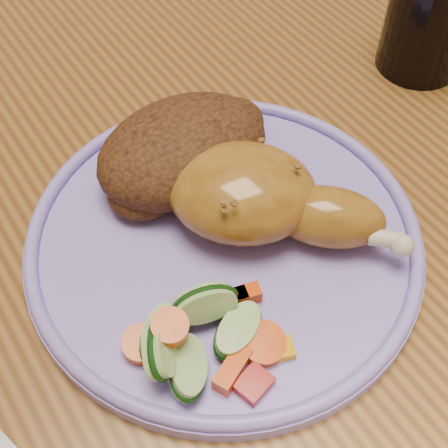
# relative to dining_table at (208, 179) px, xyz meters

# --- Properties ---
(ground) EXTENTS (4.00, 4.00, 0.00)m
(ground) POSITION_rel_dining_table_xyz_m (0.00, 0.00, -0.67)
(ground) COLOR brown
(ground) RESTS_ON ground
(dining_table) EXTENTS (0.90, 1.40, 0.75)m
(dining_table) POSITION_rel_dining_table_xyz_m (0.00, 0.00, 0.00)
(dining_table) COLOR brown
(dining_table) RESTS_ON ground
(chair_far) EXTENTS (0.42, 0.42, 0.91)m
(chair_far) POSITION_rel_dining_table_xyz_m (0.00, 0.63, -0.17)
(chair_far) COLOR #4C2D16
(chair_far) RESTS_ON ground
(plate) EXTENTS (0.28, 0.28, 0.01)m
(plate) POSITION_rel_dining_table_xyz_m (-0.06, -0.12, 0.09)
(plate) COLOR #8978DE
(plate) RESTS_ON dining_table
(plate_rim) EXTENTS (0.28, 0.28, 0.01)m
(plate_rim) POSITION_rel_dining_table_xyz_m (-0.06, -0.12, 0.10)
(plate_rim) COLOR #8978DE
(plate_rim) RESTS_ON plate
(chicken_leg) EXTENTS (0.15, 0.16, 0.05)m
(chicken_leg) POSITION_rel_dining_table_xyz_m (-0.03, -0.13, 0.12)
(chicken_leg) COLOR #9E6A21
(chicken_leg) RESTS_ON plate
(rice_pilaf) EXTENTS (0.14, 0.10, 0.06)m
(rice_pilaf) POSITION_rel_dining_table_xyz_m (-0.05, -0.05, 0.12)
(rice_pilaf) COLOR #4D2913
(rice_pilaf) RESTS_ON plate
(vegetable_pile) EXTENTS (0.10, 0.10, 0.04)m
(vegetable_pile) POSITION_rel_dining_table_xyz_m (-0.12, -0.18, 0.11)
(vegetable_pile) COLOR #A50A05
(vegetable_pile) RESTS_ON plate
(drinking_glass) EXTENTS (0.07, 0.07, 0.10)m
(drinking_glass) POSITION_rel_dining_table_xyz_m (0.20, -0.05, 0.13)
(drinking_glass) COLOR black
(drinking_glass) RESTS_ON dining_table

